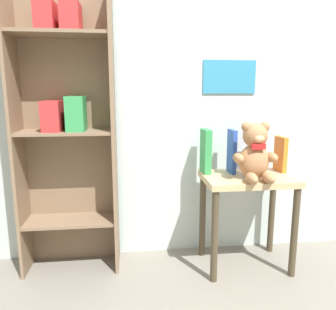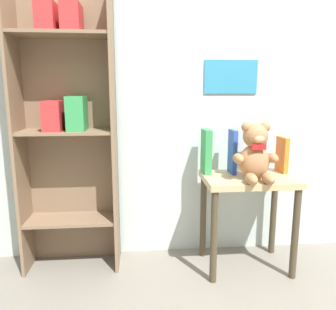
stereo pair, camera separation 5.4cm
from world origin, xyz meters
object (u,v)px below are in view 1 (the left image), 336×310
(book_standing_blue, at_px, (232,151))
(book_standing_orange, at_px, (280,154))
(bookshelf_side, at_px, (66,118))
(book_standing_purple, at_px, (257,152))
(teddy_bear, at_px, (255,154))
(display_table, at_px, (247,194))
(book_standing_green, at_px, (206,151))

(book_standing_blue, bearing_deg, book_standing_orange, 0.63)
(bookshelf_side, height_order, book_standing_blue, bookshelf_side)
(book_standing_purple, xyz_separation_m, book_standing_orange, (0.16, 0.00, -0.02))
(book_standing_purple, bearing_deg, book_standing_orange, 0.02)
(teddy_bear, bearing_deg, bookshelf_side, 168.12)
(book_standing_blue, height_order, book_standing_purple, book_standing_blue)
(bookshelf_side, bearing_deg, display_table, -7.59)
(book_standing_green, relative_size, book_standing_purple, 1.08)
(bookshelf_side, xyz_separation_m, display_table, (1.06, -0.14, -0.45))
(teddy_bear, bearing_deg, display_table, 92.46)
(teddy_bear, bearing_deg, book_standing_blue, 116.35)
(display_table, height_order, book_standing_green, book_standing_green)
(display_table, xyz_separation_m, book_standing_purple, (0.08, 0.08, 0.24))
(teddy_bear, distance_m, book_standing_orange, 0.29)
(display_table, height_order, book_standing_orange, book_standing_orange)
(teddy_bear, height_order, book_standing_green, teddy_bear)
(book_standing_green, relative_size, book_standing_orange, 1.23)
(book_standing_purple, bearing_deg, book_standing_green, 174.62)
(teddy_bear, bearing_deg, book_standing_green, 141.99)
(book_standing_blue, bearing_deg, display_table, -46.33)
(display_table, bearing_deg, book_standing_blue, 133.25)
(bookshelf_side, bearing_deg, book_standing_orange, -2.50)
(book_standing_green, relative_size, book_standing_blue, 1.01)
(book_standing_blue, bearing_deg, bookshelf_side, 177.05)
(display_table, relative_size, book_standing_green, 2.15)
(book_standing_orange, bearing_deg, display_table, -162.48)
(display_table, relative_size, book_standing_orange, 2.64)
(book_standing_green, height_order, book_standing_purple, book_standing_green)
(book_standing_blue, xyz_separation_m, book_standing_orange, (0.31, 0.00, -0.02))
(book_standing_blue, distance_m, book_standing_purple, 0.16)
(bookshelf_side, distance_m, teddy_bear, 1.10)
(bookshelf_side, height_order, book_standing_orange, bookshelf_side)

